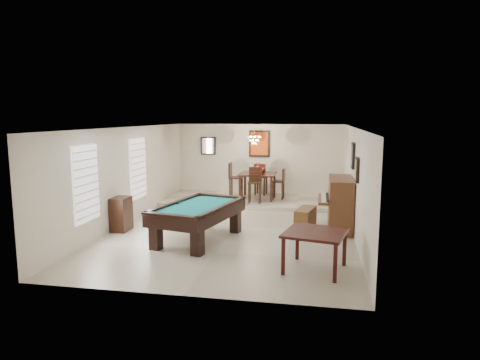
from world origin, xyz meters
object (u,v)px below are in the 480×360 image
(pool_table, at_px, (198,223))
(flower_vase, at_px, (258,166))
(piano_bench, at_px, (305,218))
(dining_chair_west, at_px, (236,180))
(square_table, at_px, (315,251))
(dining_chair_north, at_px, (261,179))
(apothecary_chest, at_px, (121,214))
(dining_table, at_px, (258,184))
(dining_chair_south, at_px, (255,185))
(chandelier, at_px, (254,137))
(dining_chair_east, at_px, (278,184))
(upright_piano, at_px, (334,204))

(pool_table, distance_m, flower_vase, 4.84)
(piano_bench, height_order, dining_chair_west, dining_chair_west)
(square_table, relative_size, dining_chair_north, 0.97)
(square_table, bearing_deg, apothecary_chest, 157.91)
(dining_table, relative_size, dining_chair_west, 0.99)
(square_table, height_order, apothecary_chest, apothecary_chest)
(piano_bench, xyz_separation_m, dining_chair_south, (-1.69, 2.44, 0.42))
(square_table, height_order, piano_bench, square_table)
(dining_table, distance_m, dining_chair_west, 0.74)
(chandelier, bearing_deg, dining_chair_south, -79.02)
(dining_table, xyz_separation_m, dining_chair_east, (0.70, 0.04, 0.02))
(piano_bench, bearing_deg, chandelier, 120.59)
(dining_table, bearing_deg, apothecary_chest, -124.22)
(apothecary_chest, distance_m, dining_chair_west, 4.75)
(chandelier, bearing_deg, flower_vase, 43.42)
(apothecary_chest, distance_m, dining_chair_east, 5.59)
(dining_table, relative_size, dining_chair_south, 1.05)
(flower_vase, bearing_deg, square_table, -72.33)
(apothecary_chest, relative_size, dining_chair_north, 0.77)
(flower_vase, xyz_separation_m, dining_chair_west, (-0.73, -0.02, -0.51))
(dining_chair_east, bearing_deg, square_table, 15.68)
(dining_chair_west, bearing_deg, dining_table, -89.08)
(chandelier, bearing_deg, dining_chair_north, 81.92)
(dining_chair_east, bearing_deg, upright_piano, 32.94)
(piano_bench, bearing_deg, upright_piano, 5.77)
(pool_table, height_order, upright_piano, upright_piano)
(dining_chair_south, relative_size, dining_chair_east, 1.10)
(upright_piano, relative_size, dining_chair_south, 1.41)
(dining_chair_east, bearing_deg, apothecary_chest, -35.81)
(dining_chair_west, bearing_deg, dining_chair_east, -88.22)
(pool_table, bearing_deg, chandelier, 95.20)
(dining_chair_south, bearing_deg, dining_chair_east, 45.12)
(dining_chair_east, relative_size, chandelier, 1.72)
(square_table, bearing_deg, dining_chair_east, 101.53)
(dining_chair_south, bearing_deg, dining_table, 88.24)
(upright_piano, bearing_deg, dining_chair_west, 135.79)
(upright_piano, xyz_separation_m, chandelier, (-2.53, 3.00, 1.53))
(dining_chair_north, bearing_deg, apothecary_chest, 66.39)
(dining_table, xyz_separation_m, dining_chair_west, (-0.73, -0.02, 0.11))
(chandelier, bearing_deg, apothecary_chest, -123.87)
(dining_table, bearing_deg, pool_table, -98.77)
(apothecary_chest, bearing_deg, chandelier, 56.13)
(piano_bench, xyz_separation_m, flower_vase, (-1.71, 3.17, 0.97))
(pool_table, xyz_separation_m, square_table, (2.71, -1.50, -0.04))
(dining_chair_west, relative_size, chandelier, 2.01)
(pool_table, height_order, dining_table, dining_table)
(dining_chair_east, bearing_deg, pool_table, -12.60)
(flower_vase, relative_size, dining_chair_north, 0.22)
(apothecary_chest, height_order, dining_chair_east, dining_chair_east)
(pool_table, distance_m, dining_chair_south, 4.06)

